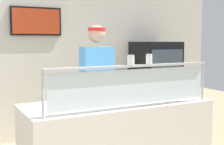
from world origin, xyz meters
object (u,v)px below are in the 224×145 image
at_px(pizza_tray, 117,98).
at_px(parmesan_shaker, 131,61).
at_px(worker_figure, 98,87).
at_px(drink_fridge, 155,86).
at_px(pizza_server, 120,96).
at_px(pepper_flake_shaker, 149,60).

bearing_deg(pizza_tray, parmesan_shaker, -102.22).
relative_size(pizza_tray, parmesan_shaker, 4.40).
bearing_deg(worker_figure, drink_fridge, 33.07).
xyz_separation_m(pizza_server, drink_fridge, (1.63, 1.63, -0.21)).
bearing_deg(pizza_tray, drink_fridge, 44.30).
bearing_deg(pepper_flake_shaker, drink_fridge, 52.90).
distance_m(pizza_tray, worker_figure, 0.56).
distance_m(pizza_server, worker_figure, 0.58).
height_order(pizza_server, drink_fridge, drink_fridge).
distance_m(pepper_flake_shaker, worker_figure, 1.07).
relative_size(pepper_flake_shaker, drink_fridge, 0.06).
xyz_separation_m(parmesan_shaker, drink_fridge, (1.75, 2.04, -0.62)).
bearing_deg(pizza_tray, pepper_flake_shaker, -76.08).
relative_size(worker_figure, drink_fridge, 1.13).
bearing_deg(drink_fridge, parmesan_shaker, -130.50).
distance_m(pepper_flake_shaker, drink_fridge, 2.64).
height_order(parmesan_shaker, pepper_flake_shaker, pepper_flake_shaker).
distance_m(worker_figure, drink_fridge, 1.95).
bearing_deg(drink_fridge, pepper_flake_shaker, -127.10).
xyz_separation_m(pizza_tray, pepper_flake_shaker, (0.11, -0.43, 0.43)).
bearing_deg(pizza_server, worker_figure, 97.42).
height_order(pizza_server, worker_figure, worker_figure).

